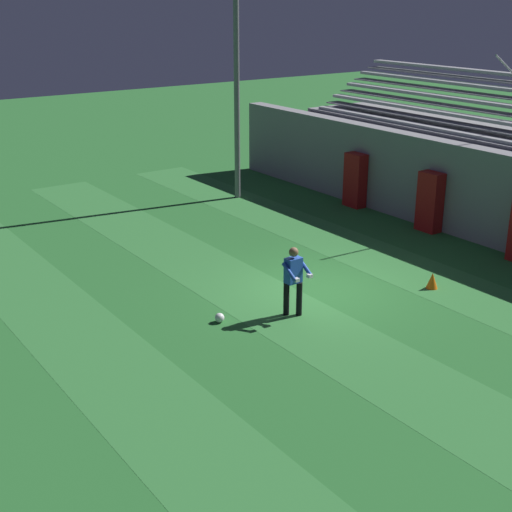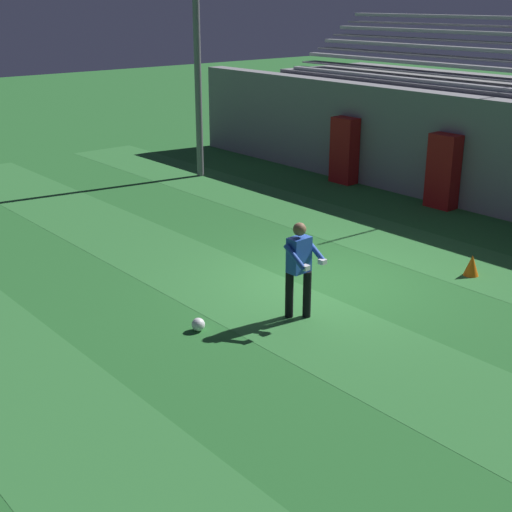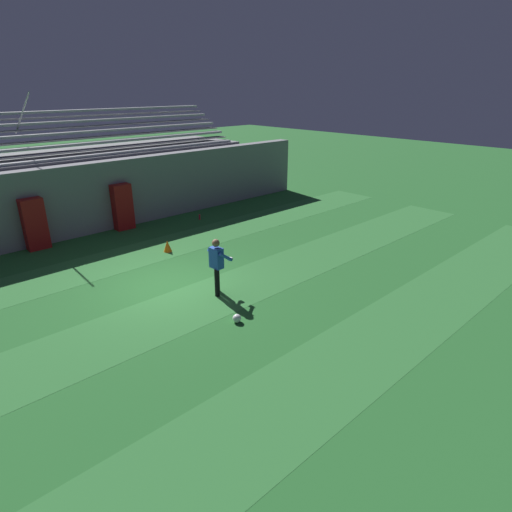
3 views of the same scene
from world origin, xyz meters
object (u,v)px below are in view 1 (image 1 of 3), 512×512
at_px(floodlight_pole, 236,26).
at_px(traffic_cone, 432,281).
at_px(padding_pillar_far_left, 355,180).
at_px(goalkeeper, 294,277).
at_px(padding_pillar_gate_left, 430,202).
at_px(soccer_ball, 220,318).

distance_m(floodlight_pole, traffic_cone, 11.68).
distance_m(padding_pillar_far_left, floodlight_pole, 6.67).
xyz_separation_m(padding_pillar_far_left, goalkeeper, (5.95, -7.42, 0.01)).
relative_size(padding_pillar_gate_left, traffic_cone, 4.50).
height_order(floodlight_pole, traffic_cone, floodlight_pole).
xyz_separation_m(padding_pillar_gate_left, traffic_cone, (3.30, -3.53, -0.73)).
bearing_deg(floodlight_pole, soccer_ball, -36.15).
distance_m(padding_pillar_gate_left, padding_pillar_far_left, 3.42).
xyz_separation_m(floodlight_pole, goalkeeper, (9.32, -4.72, -5.07)).
height_order(padding_pillar_gate_left, padding_pillar_far_left, same).
bearing_deg(padding_pillar_far_left, padding_pillar_gate_left, 0.00).
bearing_deg(padding_pillar_gate_left, floodlight_pole, -158.32).
distance_m(padding_pillar_gate_left, soccer_ball, 9.25).
xyz_separation_m(padding_pillar_gate_left, padding_pillar_far_left, (-3.42, 0.00, 0.00)).
xyz_separation_m(padding_pillar_far_left, traffic_cone, (6.72, -3.53, -0.73)).
bearing_deg(padding_pillar_gate_left, padding_pillar_far_left, 180.00).
relative_size(floodlight_pole, traffic_cone, 23.31).
bearing_deg(padding_pillar_gate_left, soccer_ball, -78.30).
bearing_deg(goalkeeper, traffic_cone, 78.81).
relative_size(goalkeeper, traffic_cone, 3.98).
bearing_deg(padding_pillar_far_left, goalkeeper, -51.26).
distance_m(padding_pillar_far_left, goalkeeper, 9.51).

